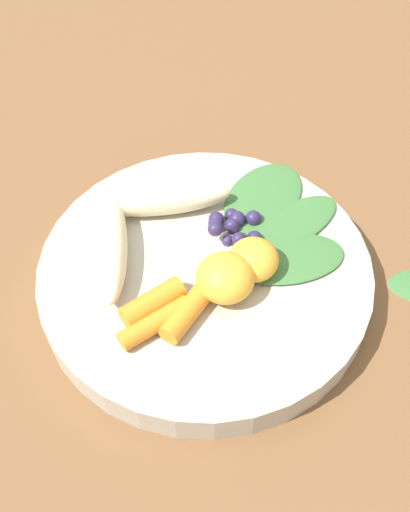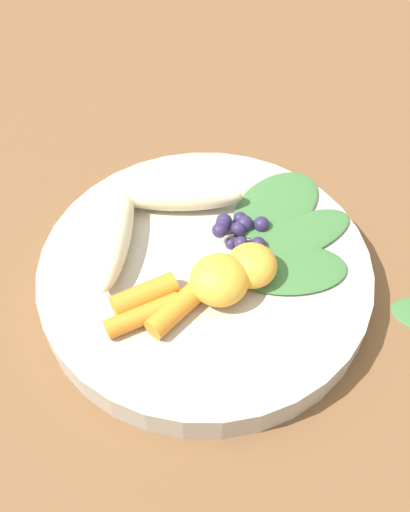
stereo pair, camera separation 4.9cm
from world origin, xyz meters
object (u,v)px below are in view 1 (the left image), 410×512
banana_peeled_right (164,199)px  orange_segment_near (253,259)px  bowl (205,274)px  banana_peeled_left (111,245)px

banana_peeled_right → orange_segment_near: orange_segment_near is taller
banana_peeled_right → orange_segment_near: size_ratio=2.89×
banana_peeled_right → orange_segment_near: (-0.07, 0.08, 0.00)m
bowl → banana_peeled_right: (0.03, -0.06, 0.03)m
bowl → orange_segment_near: size_ratio=6.81×
bowl → banana_peeled_right: bearing=-62.0°
banana_peeled_right → bowl: bearing=112.3°
banana_peeled_left → orange_segment_near: bearing=76.6°
bowl → banana_peeled_left: size_ratio=2.35×
bowl → orange_segment_near: orange_segment_near is taller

